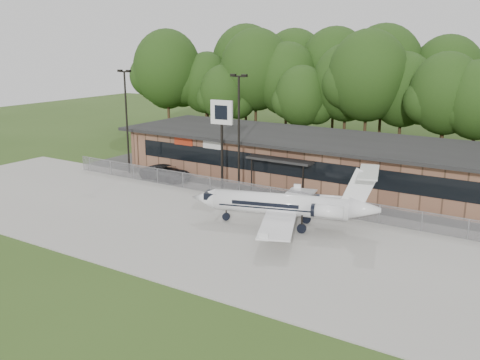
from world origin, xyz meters
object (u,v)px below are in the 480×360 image
Objects in this scene: business_jet at (287,206)px; suv at (166,173)px; terminal at (327,160)px; pole_sign at (222,122)px.

business_jet reaches higher than suv.
business_jet is 16.98m from suv.
terminal is 5.16× the size of pole_sign.
pole_sign reaches higher than suv.
suv is 0.66× the size of pole_sign.
pole_sign reaches higher than business_jet.
pole_sign is at bearing -86.53° from suv.
suv is at bearing 143.49° from business_jet.
pole_sign is at bearing -134.22° from terminal.
suv is (-15.96, 5.72, -0.92)m from business_jet.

